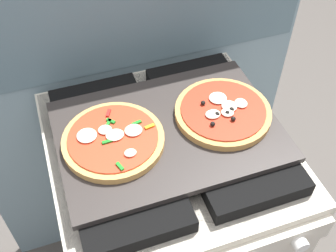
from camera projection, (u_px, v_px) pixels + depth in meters
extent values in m
cube|color=#7A939E|center=(134.00, 86.00, 1.33)|extent=(1.10, 0.03, 1.55)
cube|color=beige|center=(168.00, 228.00, 1.36)|extent=(0.60, 0.60, 0.86)
cube|color=black|center=(168.00, 145.00, 1.05)|extent=(0.59, 0.59, 0.01)
cube|color=black|center=(114.00, 153.00, 1.00)|extent=(0.24, 0.51, 0.04)
cube|color=black|center=(219.00, 125.00, 1.06)|extent=(0.24, 0.51, 0.04)
cylinder|color=silver|center=(300.00, 245.00, 0.92)|extent=(0.04, 0.02, 0.04)
cube|color=#2D2826|center=(168.00, 131.00, 1.01)|extent=(0.54, 0.38, 0.02)
cylinder|color=tan|center=(113.00, 140.00, 0.97)|extent=(0.24, 0.24, 0.02)
cylinder|color=red|center=(113.00, 137.00, 0.96)|extent=(0.21, 0.21, 0.00)
ellipsoid|color=#F4EACC|center=(134.00, 131.00, 0.97)|extent=(0.04, 0.04, 0.01)
ellipsoid|color=#F4EACC|center=(87.00, 135.00, 0.96)|extent=(0.05, 0.05, 0.01)
ellipsoid|color=#F4EACC|center=(130.00, 153.00, 0.92)|extent=(0.03, 0.02, 0.01)
ellipsoid|color=#F4EACC|center=(115.00, 136.00, 0.96)|extent=(0.04, 0.04, 0.01)
ellipsoid|color=#F4EACC|center=(105.00, 130.00, 0.97)|extent=(0.03, 0.03, 0.01)
cube|color=#19721E|center=(137.00, 123.00, 0.99)|extent=(0.03, 0.01, 0.00)
cube|color=#19721E|center=(107.00, 142.00, 0.95)|extent=(0.02, 0.01, 0.00)
cube|color=red|center=(108.00, 113.00, 1.01)|extent=(0.02, 0.03, 0.00)
cube|color=#19721E|center=(109.00, 123.00, 0.99)|extent=(0.02, 0.02, 0.00)
cube|color=#19721E|center=(120.00, 166.00, 0.90)|extent=(0.02, 0.03, 0.00)
cube|color=gold|center=(149.00, 126.00, 0.98)|extent=(0.02, 0.01, 0.00)
cube|color=#19721E|center=(111.00, 121.00, 0.99)|extent=(0.02, 0.02, 0.00)
cylinder|color=#C18947|center=(223.00, 113.00, 1.03)|extent=(0.24, 0.24, 0.02)
cylinder|color=#B72D19|center=(224.00, 110.00, 1.02)|extent=(0.21, 0.21, 0.00)
ellipsoid|color=#F4EACC|center=(242.00, 104.00, 1.03)|extent=(0.03, 0.03, 0.01)
ellipsoid|color=#F4EACC|center=(218.00, 98.00, 1.04)|extent=(0.05, 0.04, 0.01)
ellipsoid|color=#F4EACC|center=(229.00, 106.00, 1.02)|extent=(0.04, 0.04, 0.01)
ellipsoid|color=#F4EACC|center=(228.00, 112.00, 1.01)|extent=(0.03, 0.03, 0.01)
ellipsoid|color=#F4EACC|center=(213.00, 114.00, 1.01)|extent=(0.04, 0.03, 0.01)
sphere|color=black|center=(227.00, 113.00, 1.01)|extent=(0.01, 0.01, 0.01)
sphere|color=black|center=(232.00, 109.00, 1.01)|extent=(0.01, 0.01, 0.01)
sphere|color=black|center=(213.00, 124.00, 0.98)|extent=(0.01, 0.01, 0.01)
sphere|color=black|center=(233.00, 119.00, 0.99)|extent=(0.01, 0.01, 0.01)
sphere|color=black|center=(217.00, 114.00, 1.00)|extent=(0.01, 0.01, 0.01)
sphere|color=black|center=(203.00, 103.00, 1.03)|extent=(0.01, 0.01, 0.01)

